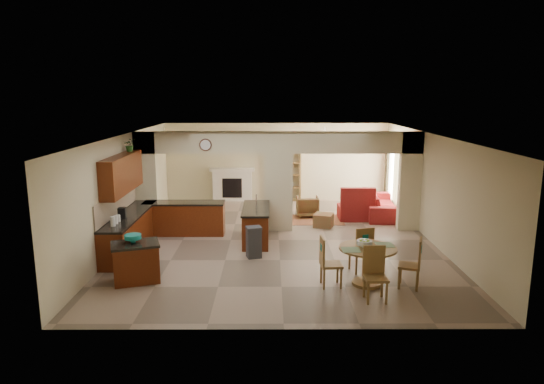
{
  "coord_description": "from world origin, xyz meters",
  "views": [
    {
      "loc": [
        -0.22,
        -12.39,
        3.81
      ],
      "look_at": [
        -0.18,
        0.3,
        1.24
      ],
      "focal_mm": 32.0,
      "sensor_mm": 36.0,
      "label": 1
    }
  ],
  "objects_px": {
    "kitchen_island": "(136,262)",
    "sofa": "(380,204)",
    "armchair": "(308,206)",
    "dining_table": "(367,260)"
  },
  "relations": [
    {
      "from": "kitchen_island",
      "to": "armchair",
      "type": "height_order",
      "value": "kitchen_island"
    },
    {
      "from": "kitchen_island",
      "to": "armchair",
      "type": "bearing_deg",
      "value": 35.37
    },
    {
      "from": "kitchen_island",
      "to": "dining_table",
      "type": "distance_m",
      "value": 4.74
    },
    {
      "from": "armchair",
      "to": "dining_table",
      "type": "bearing_deg",
      "value": 97.29
    },
    {
      "from": "kitchen_island",
      "to": "sofa",
      "type": "distance_m",
      "value": 8.42
    },
    {
      "from": "dining_table",
      "to": "armchair",
      "type": "relative_size",
      "value": 1.66
    },
    {
      "from": "dining_table",
      "to": "armchair",
      "type": "distance_m",
      "value": 5.7
    },
    {
      "from": "kitchen_island",
      "to": "sofa",
      "type": "height_order",
      "value": "kitchen_island"
    },
    {
      "from": "sofa",
      "to": "armchair",
      "type": "relative_size",
      "value": 3.6
    },
    {
      "from": "sofa",
      "to": "armchair",
      "type": "height_order",
      "value": "sofa"
    }
  ]
}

